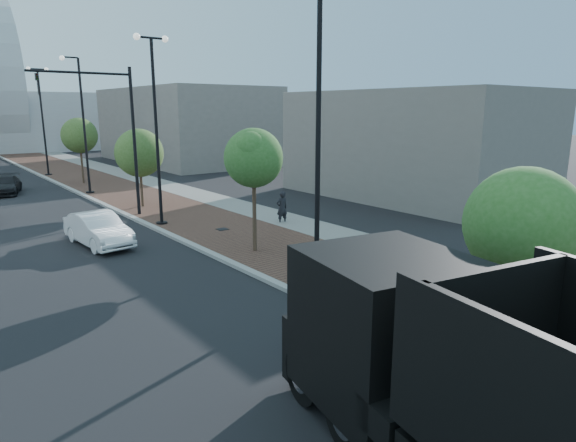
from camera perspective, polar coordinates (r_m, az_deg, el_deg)
sidewalk at (r=43.73m, az=-20.47°, el=4.43°), size 7.00×140.00×0.12m
concrete_strip at (r=44.60m, az=-17.17°, el=4.83°), size 2.40×140.00×0.13m
curb at (r=42.83m, az=-24.93°, el=3.90°), size 0.30×140.00×0.14m
dump_truck at (r=7.87m, az=26.99°, el=-21.78°), size 5.40×14.05×3.75m
white_sedan at (r=23.12m, az=-21.08°, el=-0.90°), size 1.88×4.45×1.43m
dark_car_far at (r=39.93m, az=-29.85°, el=3.62°), size 2.89×4.63×1.25m
pedestrian at (r=25.45m, az=-0.70°, el=1.52°), size 0.67×0.47×1.73m
streetlight_1 at (r=15.16m, az=3.15°, el=7.05°), size 1.44×0.56×9.21m
streetlight_2 at (r=25.45m, az=-14.95°, el=10.08°), size 1.72×0.56×9.28m
streetlight_3 at (r=36.77m, az=-22.60°, el=9.53°), size 1.44×0.56×9.21m
streetlight_4 at (r=48.43m, az=-26.45°, el=10.32°), size 1.72×0.56×9.28m
traffic_mast at (r=27.92m, az=-19.17°, el=10.35°), size 5.09×0.20×8.00m
tree_0 at (r=12.59m, az=25.47°, el=-0.33°), size 2.66×2.66×4.61m
tree_1 at (r=19.88m, az=-3.93°, el=7.24°), size 2.42×2.37×5.14m
tree_2 at (r=30.59m, az=-16.73°, el=7.53°), size 2.82×2.82×4.73m
tree_3 at (r=41.94m, az=-22.90°, el=9.08°), size 2.71×2.71×5.18m
commercial_block_ne at (r=57.35m, az=-11.82°, el=10.75°), size 12.00×22.00×8.00m
commercial_block_e at (r=34.85m, az=14.25°, el=8.59°), size 10.00×16.00×7.00m
utility_cover_1 at (r=16.15m, az=12.89°, el=-8.31°), size 0.50×0.50×0.02m
utility_cover_2 at (r=24.25m, az=-7.59°, el=-0.94°), size 0.50×0.50×0.02m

